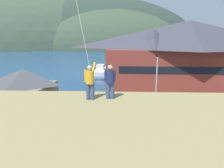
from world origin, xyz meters
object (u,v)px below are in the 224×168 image
object	(u,v)px
wharf_dock	(116,70)
parked_car_lone_by_shed	(61,129)
moored_boat_wharfside	(101,71)
parking_light_pole	(156,78)
storage_shed_near_lot	(25,93)
parked_car_mid_row_near	(138,141)
person_kite_flyer	(90,81)
harbor_lodge	(188,52)
person_companion	(110,81)
parked_car_back_row_left	(111,111)
parked_car_mid_row_far	(167,107)

from	to	relation	value
wharf_dock	parked_car_lone_by_shed	xyz separation A→B (m)	(-4.14, -35.10, 0.71)
moored_boat_wharfside	parking_light_pole	xyz separation A→B (m)	(9.08, -22.78, 3.02)
storage_shed_near_lot	parked_car_lone_by_shed	distance (m)	7.29
parked_car_mid_row_near	parking_light_pole	distance (m)	11.97
storage_shed_near_lot	person_kite_flyer	bearing A→B (deg)	-53.71
moored_boat_wharfside	person_kite_flyer	xyz separation A→B (m)	(3.08, -39.24, 6.32)
wharf_dock	parked_car_mid_row_near	world-z (taller)	parked_car_mid_row_near
harbor_lodge	person_companion	distance (m)	30.36
moored_boat_wharfside	person_kite_flyer	world-z (taller)	person_kite_flyer
parked_car_back_row_left	person_companion	world-z (taller)	person_companion
person_companion	parked_car_back_row_left	bearing A→B (deg)	92.24
harbor_lodge	person_companion	world-z (taller)	harbor_lodge
parked_car_lone_by_shed	person_kite_flyer	bearing A→B (deg)	-62.73
wharf_dock	parked_car_mid_row_near	size ratio (longest dim) A/B	3.74
parked_car_mid_row_far	person_kite_flyer	xyz separation A→B (m)	(-6.84, -13.50, 5.98)
harbor_lodge	wharf_dock	size ratio (longest dim) A/B	1.85
parked_car_mid_row_far	person_companion	size ratio (longest dim) A/B	2.45
storage_shed_near_lot	parking_light_pole	distance (m)	15.49
parked_car_lone_by_shed	person_companion	xyz separation A→B (m)	(4.68, -6.99, 5.96)
moored_boat_wharfside	person_kite_flyer	size ratio (longest dim) A/B	4.03
harbor_lodge	parking_light_pole	distance (m)	13.72
harbor_lodge	wharf_dock	bearing A→B (deg)	131.50
storage_shed_near_lot	person_companion	world-z (taller)	person_companion
moored_boat_wharfside	parked_car_lone_by_shed	distance (m)	32.10
parked_car_mid_row_near	parked_car_lone_by_shed	world-z (taller)	same
storage_shed_near_lot	wharf_dock	xyz separation A→B (m)	(9.27, 30.24, -2.55)
parked_car_mid_row_far	wharf_dock	bearing A→B (deg)	102.51
parked_car_mid_row_far	parking_light_pole	world-z (taller)	parking_light_pole
storage_shed_near_lot	parking_light_pole	world-z (taller)	parking_light_pole
parked_car_lone_by_shed	person_kite_flyer	world-z (taller)	person_kite_flyer
wharf_dock	parked_car_mid_row_near	bearing A→B (deg)	-86.19
person_companion	storage_shed_near_lot	bearing A→B (deg)	129.64
wharf_dock	parked_car_mid_row_far	size ratio (longest dim) A/B	3.74
harbor_lodge	parked_car_lone_by_shed	world-z (taller)	harbor_lodge
person_companion	parked_car_lone_by_shed	bearing A→B (deg)	123.83
harbor_lodge	person_kite_flyer	size ratio (longest dim) A/B	15.87
parking_light_pole	moored_boat_wharfside	bearing A→B (deg)	111.73
parking_light_pole	wharf_dock	bearing A→B (deg)	102.13
storage_shed_near_lot	person_kite_flyer	distance (m)	15.45
person_kite_flyer	person_companion	size ratio (longest dim) A/B	1.07
parked_car_mid_row_near	harbor_lodge	bearing A→B (deg)	66.03
moored_boat_wharfside	parked_car_back_row_left	world-z (taller)	moored_boat_wharfside
wharf_dock	parked_car_mid_row_far	xyz separation A→B (m)	(6.38, -28.74, 0.71)
parked_car_lone_by_shed	parked_car_back_row_left	bearing A→B (deg)	48.71
harbor_lodge	moored_boat_wharfside	xyz separation A→B (m)	(-16.14, 11.24, -5.29)
parking_light_pole	person_kite_flyer	xyz separation A→B (m)	(-6.00, -16.46, 3.30)
wharf_dock	parked_car_lone_by_shed	world-z (taller)	parked_car_lone_by_shed
harbor_lodge	parking_light_pole	world-z (taller)	harbor_lodge
person_kite_flyer	person_companion	world-z (taller)	person_kite_flyer
moored_boat_wharfside	parked_car_mid_row_near	xyz separation A→B (m)	(6.01, -34.03, 0.34)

